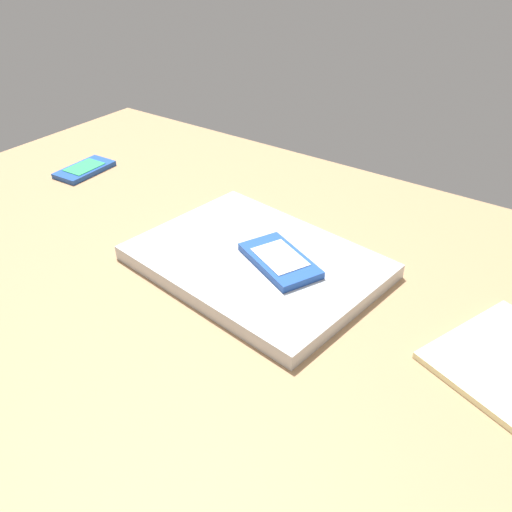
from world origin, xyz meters
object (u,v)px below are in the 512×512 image
object	(u,v)px
laptop_closed	(256,262)
notepad	(508,359)
cell_phone_on_desk	(85,169)
cell_phone_on_laptop	(280,260)

from	to	relation	value
laptop_closed	notepad	world-z (taller)	laptop_closed
cell_phone_on_desk	notepad	bearing A→B (deg)	-4.37
notepad	cell_phone_on_desk	bearing A→B (deg)	-164.00
cell_phone_on_laptop	laptop_closed	bearing A→B (deg)	-176.77
laptop_closed	cell_phone_on_laptop	xyz separation A→B (cm)	(3.74, 0.21, 1.60)
cell_phone_on_laptop	cell_phone_on_desk	distance (cm)	49.22
cell_phone_on_laptop	notepad	distance (cm)	29.69
cell_phone_on_desk	notepad	size ratio (longest dim) A/B	0.67
cell_phone_on_laptop	notepad	size ratio (longest dim) A/B	0.81
laptop_closed	cell_phone_on_desk	xyz separation A→B (cm)	(-44.92, 7.28, -0.54)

